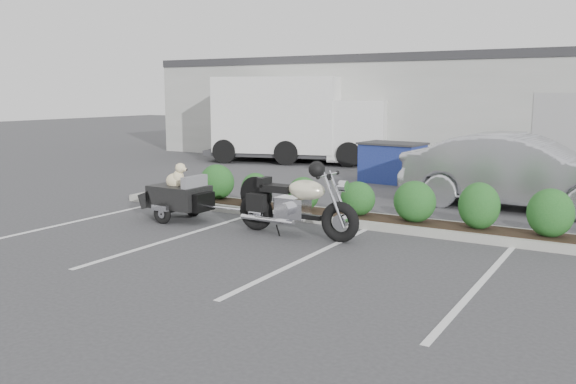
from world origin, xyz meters
The scene contains 8 objects.
ground centered at (0.00, 0.00, 0.00)m, with size 90.00×90.00×0.00m, color #38383A.
planter_kerb centered at (1.00, 2.20, 0.07)m, with size 12.00×1.00×0.15m, color #9E9E93.
building centered at (0.00, 17.00, 2.00)m, with size 26.00×10.00×4.00m, color #9EA099.
motorcycle centered at (0.29, 0.59, 0.58)m, with size 2.53×0.85×1.45m.
pet_trailer centered at (-2.50, 0.62, 0.51)m, with size 2.01×1.12×1.20m.
sedan centered at (3.34, 5.40, 0.85)m, with size 1.80×5.15×1.70m, color #AFB0B7.
dumpster centered at (-0.64, 7.88, 0.59)m, with size 1.89×1.38×1.17m.
delivery_truck centered at (-5.62, 11.10, 1.52)m, with size 7.26×3.98×3.17m.
Camera 1 is at (5.72, -8.88, 2.60)m, focal length 38.00 mm.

